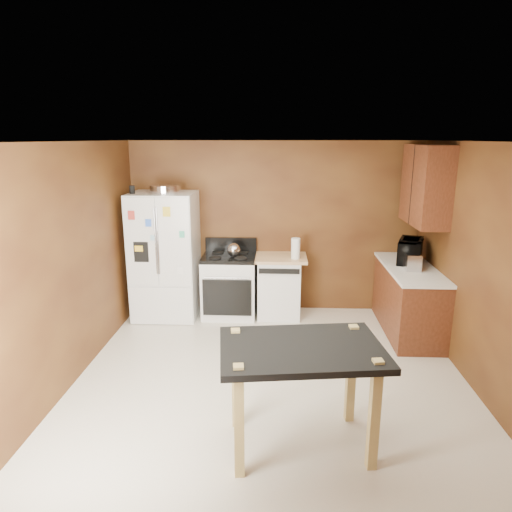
# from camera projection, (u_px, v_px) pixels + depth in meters

# --- Properties ---
(floor) EXTENTS (4.50, 4.50, 0.00)m
(floor) POSITION_uv_depth(u_px,v_px,m) (271.00, 383.00, 4.86)
(floor) COLOR silver
(floor) RESTS_ON ground
(ceiling) EXTENTS (4.50, 4.50, 0.00)m
(ceiling) POSITION_uv_depth(u_px,v_px,m) (273.00, 142.00, 4.23)
(ceiling) COLOR white
(ceiling) RESTS_ON ground
(wall_back) EXTENTS (4.20, 0.00, 4.20)m
(wall_back) POSITION_uv_depth(u_px,v_px,m) (274.00, 228.00, 6.72)
(wall_back) COLOR brown
(wall_back) RESTS_ON ground
(wall_front) EXTENTS (4.20, 0.00, 4.20)m
(wall_front) POSITION_uv_depth(u_px,v_px,m) (265.00, 392.00, 2.37)
(wall_front) COLOR brown
(wall_front) RESTS_ON ground
(wall_left) EXTENTS (0.00, 4.50, 4.50)m
(wall_left) POSITION_uv_depth(u_px,v_px,m) (66.00, 268.00, 4.65)
(wall_left) COLOR brown
(wall_left) RESTS_ON ground
(wall_right) EXTENTS (0.00, 4.50, 4.50)m
(wall_right) POSITION_uv_depth(u_px,v_px,m) (487.00, 274.00, 4.45)
(wall_right) COLOR brown
(wall_right) RESTS_ON ground
(roasting_pan) EXTENTS (0.42, 0.42, 0.11)m
(roasting_pan) POSITION_uv_depth(u_px,v_px,m) (165.00, 189.00, 6.26)
(roasting_pan) COLOR silver
(roasting_pan) RESTS_ON refrigerator
(pen_cup) EXTENTS (0.07, 0.07, 0.11)m
(pen_cup) POSITION_uv_depth(u_px,v_px,m) (132.00, 190.00, 6.17)
(pen_cup) COLOR black
(pen_cup) RESTS_ON refrigerator
(kettle) EXTENTS (0.19, 0.19, 0.19)m
(kettle) POSITION_uv_depth(u_px,v_px,m) (234.00, 250.00, 6.46)
(kettle) COLOR silver
(kettle) RESTS_ON gas_range
(paper_towel) EXTENTS (0.14, 0.14, 0.29)m
(paper_towel) POSITION_uv_depth(u_px,v_px,m) (296.00, 248.00, 6.37)
(paper_towel) COLOR white
(paper_towel) RESTS_ON dishwasher
(green_canister) EXTENTS (0.12, 0.12, 0.10)m
(green_canister) POSITION_uv_depth(u_px,v_px,m) (294.00, 252.00, 6.54)
(green_canister) COLOR #40A756
(green_canister) RESTS_ON dishwasher
(toaster) EXTENTS (0.19, 0.30, 0.21)m
(toaster) POSITION_uv_depth(u_px,v_px,m) (412.00, 261.00, 5.82)
(toaster) COLOR silver
(toaster) RESTS_ON right_cabinets
(microwave) EXTENTS (0.52, 0.62, 0.29)m
(microwave) POSITION_uv_depth(u_px,v_px,m) (410.00, 252.00, 6.13)
(microwave) COLOR black
(microwave) RESTS_ON right_cabinets
(refrigerator) EXTENTS (0.90, 0.80, 1.80)m
(refrigerator) POSITION_uv_depth(u_px,v_px,m) (165.00, 256.00, 6.51)
(refrigerator) COLOR white
(refrigerator) RESTS_ON ground
(gas_range) EXTENTS (0.76, 0.68, 1.10)m
(gas_range) POSITION_uv_depth(u_px,v_px,m) (229.00, 285.00, 6.64)
(gas_range) COLOR white
(gas_range) RESTS_ON ground
(dishwasher) EXTENTS (0.78, 0.63, 0.89)m
(dishwasher) POSITION_uv_depth(u_px,v_px,m) (279.00, 285.00, 6.63)
(dishwasher) COLOR white
(dishwasher) RESTS_ON ground
(right_cabinets) EXTENTS (0.63, 1.58, 2.45)m
(right_cabinets) POSITION_uv_depth(u_px,v_px,m) (413.00, 266.00, 5.98)
(right_cabinets) COLOR brown
(right_cabinets) RESTS_ON ground
(island) EXTENTS (1.40, 1.03, 0.94)m
(island) POSITION_uv_depth(u_px,v_px,m) (301.00, 361.00, 3.69)
(island) COLOR black
(island) RESTS_ON ground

